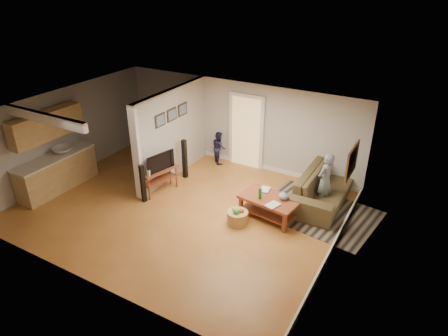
{
  "coord_description": "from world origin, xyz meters",
  "views": [
    {
      "loc": [
        5.06,
        -6.78,
        5.37
      ],
      "look_at": [
        0.91,
        0.54,
        1.1
      ],
      "focal_mm": 32.0,
      "sensor_mm": 36.0,
      "label": 1
    }
  ],
  "objects_px": {
    "toddler": "(219,162)",
    "coffee_table": "(271,202)",
    "speaker_right": "(185,159)",
    "speaker_left": "(143,184)",
    "child": "(322,205)",
    "sofa": "(324,199)",
    "toy_basket": "(238,217)",
    "tv_console": "(159,172)"
  },
  "relations": [
    {
      "from": "toddler",
      "to": "coffee_table",
      "type": "bearing_deg",
      "value": -173.86
    },
    {
      "from": "speaker_right",
      "to": "speaker_left",
      "type": "bearing_deg",
      "value": -93.03
    },
    {
      "from": "coffee_table",
      "to": "child",
      "type": "bearing_deg",
      "value": 50.92
    },
    {
      "from": "sofa",
      "to": "toy_basket",
      "type": "xyz_separation_m",
      "value": [
        -1.43,
        -2.08,
        0.18
      ]
    },
    {
      "from": "toy_basket",
      "to": "child",
      "type": "bearing_deg",
      "value": 50.12
    },
    {
      "from": "child",
      "to": "toddler",
      "type": "bearing_deg",
      "value": -83.38
    },
    {
      "from": "speaker_right",
      "to": "toddler",
      "type": "relative_size",
      "value": 1.15
    },
    {
      "from": "sofa",
      "to": "child",
      "type": "relative_size",
      "value": 1.91
    },
    {
      "from": "tv_console",
      "to": "speaker_left",
      "type": "bearing_deg",
      "value": -82.17
    },
    {
      "from": "toy_basket",
      "to": "child",
      "type": "xyz_separation_m",
      "value": [
        1.47,
        1.76,
        -0.18
      ]
    },
    {
      "from": "coffee_table",
      "to": "speaker_left",
      "type": "distance_m",
      "value": 3.21
    },
    {
      "from": "speaker_left",
      "to": "toy_basket",
      "type": "distance_m",
      "value": 2.57
    },
    {
      "from": "speaker_right",
      "to": "child",
      "type": "bearing_deg",
      "value": 9.59
    },
    {
      "from": "sofa",
      "to": "child",
      "type": "height_order",
      "value": "child"
    },
    {
      "from": "sofa",
      "to": "toddler",
      "type": "xyz_separation_m",
      "value": [
        -3.44,
        0.53,
        0.0
      ]
    },
    {
      "from": "sofa",
      "to": "tv_console",
      "type": "bearing_deg",
      "value": 114.29
    },
    {
      "from": "child",
      "to": "toy_basket",
      "type": "bearing_deg",
      "value": -19.67
    },
    {
      "from": "coffee_table",
      "to": "toddler",
      "type": "bearing_deg",
      "value": 142.2
    },
    {
      "from": "speaker_left",
      "to": "child",
      "type": "bearing_deg",
      "value": 44.15
    },
    {
      "from": "sofa",
      "to": "child",
      "type": "xyz_separation_m",
      "value": [
        0.04,
        -0.31,
        0.0
      ]
    },
    {
      "from": "speaker_left",
      "to": "coffee_table",
      "type": "bearing_deg",
      "value": 33.53
    },
    {
      "from": "coffee_table",
      "to": "speaker_left",
      "type": "xyz_separation_m",
      "value": [
        -3.07,
        -0.92,
        0.1
      ]
    },
    {
      "from": "sofa",
      "to": "toy_basket",
      "type": "bearing_deg",
      "value": 145.19
    },
    {
      "from": "toddler",
      "to": "speaker_right",
      "type": "bearing_deg",
      "value": 118.75
    },
    {
      "from": "toddler",
      "to": "tv_console",
      "type": "bearing_deg",
      "value": 122.76
    },
    {
      "from": "tv_console",
      "to": "toy_basket",
      "type": "relative_size",
      "value": 2.26
    },
    {
      "from": "tv_console",
      "to": "child",
      "type": "xyz_separation_m",
      "value": [
        3.94,
        1.47,
        -0.6
      ]
    },
    {
      "from": "sofa",
      "to": "speaker_left",
      "type": "relative_size",
      "value": 2.65
    },
    {
      "from": "sofa",
      "to": "toddler",
      "type": "distance_m",
      "value": 3.48
    },
    {
      "from": "sofa",
      "to": "child",
      "type": "distance_m",
      "value": 0.32
    },
    {
      "from": "speaker_left",
      "to": "toy_basket",
      "type": "bearing_deg",
      "value": 23.57
    },
    {
      "from": "speaker_left",
      "to": "sofa",
      "type": "bearing_deg",
      "value": 47.87
    },
    {
      "from": "speaker_right",
      "to": "tv_console",
      "type": "bearing_deg",
      "value": -93.05
    },
    {
      "from": "tv_console",
      "to": "speaker_right",
      "type": "xyz_separation_m",
      "value": [
        0.1,
        1.01,
        -0.03
      ]
    },
    {
      "from": "toy_basket",
      "to": "child",
      "type": "relative_size",
      "value": 0.35
    },
    {
      "from": "coffee_table",
      "to": "child",
      "type": "height_order",
      "value": "coffee_table"
    },
    {
      "from": "child",
      "to": "speaker_right",
      "type": "bearing_deg",
      "value": -62.99
    },
    {
      "from": "speaker_left",
      "to": "child",
      "type": "relative_size",
      "value": 0.72
    },
    {
      "from": "speaker_right",
      "to": "toy_basket",
      "type": "distance_m",
      "value": 2.73
    },
    {
      "from": "sofa",
      "to": "coffee_table",
      "type": "bearing_deg",
      "value": 148.47
    },
    {
      "from": "tv_console",
      "to": "speaker_left",
      "type": "distance_m",
      "value": 0.6
    },
    {
      "from": "speaker_left",
      "to": "speaker_right",
      "type": "xyz_separation_m",
      "value": [
        0.16,
        1.6,
        0.06
      ]
    }
  ]
}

